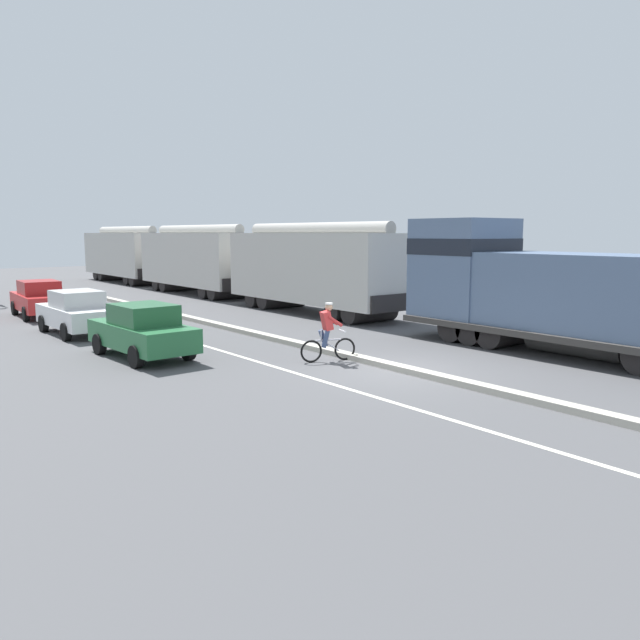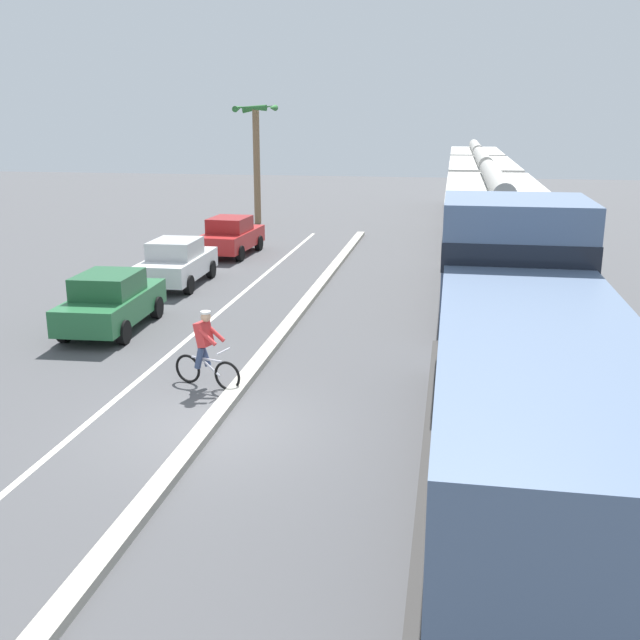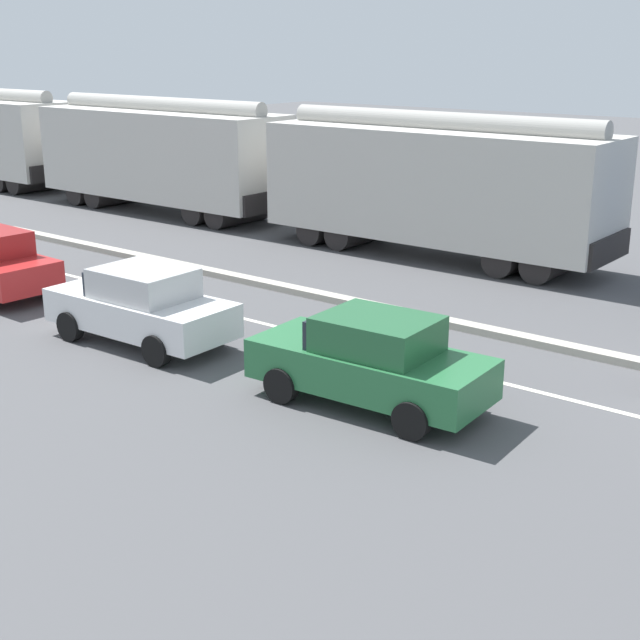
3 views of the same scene
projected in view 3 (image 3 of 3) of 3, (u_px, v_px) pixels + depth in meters
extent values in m
cube|color=#B2AD9E|center=(497.00, 333.00, 19.05)|extent=(0.36, 36.00, 0.16)
cube|color=silver|center=(439.00, 367.00, 17.27)|extent=(0.14, 36.00, 0.01)
cube|color=#B9B7AF|center=(436.00, 183.00, 25.62)|extent=(2.90, 10.40, 3.10)
cylinder|color=#9E9B95|center=(438.00, 122.00, 25.11)|extent=(0.60, 9.88, 0.60)
cube|color=black|center=(296.00, 205.00, 29.08)|extent=(2.61, 0.10, 0.70)
cube|color=black|center=(610.00, 249.00, 22.88)|extent=(2.61, 0.10, 0.70)
cylinder|color=black|center=(332.00, 226.00, 28.35)|extent=(2.46, 0.90, 0.90)
cylinder|color=black|center=(360.00, 230.00, 27.70)|extent=(2.46, 0.90, 0.90)
cylinder|color=black|center=(517.00, 254.00, 24.55)|extent=(2.46, 0.90, 0.90)
cylinder|color=black|center=(554.00, 260.00, 23.90)|extent=(2.46, 0.90, 0.90)
cube|color=beige|center=(162.00, 154.00, 32.46)|extent=(2.90, 10.40, 3.10)
cylinder|color=#A09E98|center=(159.00, 105.00, 31.95)|extent=(0.60, 9.88, 0.60)
cube|color=black|center=(75.00, 174.00, 35.92)|extent=(2.61, 0.10, 0.70)
cube|color=black|center=(270.00, 202.00, 29.72)|extent=(2.61, 0.10, 0.70)
cylinder|color=black|center=(99.00, 190.00, 35.19)|extent=(2.46, 0.90, 0.90)
cylinder|color=black|center=(117.00, 193.00, 34.55)|extent=(2.46, 0.90, 0.90)
cylinder|color=black|center=(216.00, 208.00, 31.39)|extent=(2.46, 0.90, 0.90)
cylinder|color=black|center=(238.00, 212.00, 30.74)|extent=(2.46, 0.90, 0.90)
cube|color=black|center=(58.00, 172.00, 36.56)|extent=(2.61, 0.10, 0.70)
cylinder|color=black|center=(22.00, 178.00, 38.23)|extent=(2.46, 0.90, 0.90)
cylinder|color=black|center=(38.00, 181.00, 37.58)|extent=(2.46, 0.90, 0.90)
cube|color=#286B3D|center=(370.00, 368.00, 15.30)|extent=(1.91, 4.28, 0.70)
cube|color=#225B34|center=(378.00, 334.00, 15.03)|extent=(1.59, 1.97, 0.60)
cube|color=#1E232D|center=(329.00, 326.00, 15.59)|extent=(1.43, 0.19, 0.51)
cylinder|color=black|center=(281.00, 385.00, 15.50)|extent=(0.25, 0.65, 0.64)
cylinder|color=black|center=(334.00, 359.00, 16.76)|extent=(0.25, 0.65, 0.64)
cylinder|color=black|center=(412.00, 420.00, 14.06)|extent=(0.25, 0.65, 0.64)
cylinder|color=black|center=(458.00, 389.00, 15.32)|extent=(0.25, 0.65, 0.64)
cube|color=silver|center=(141.00, 312.00, 18.50)|extent=(1.81, 4.24, 0.70)
cube|color=beige|center=(144.00, 283.00, 18.22)|extent=(1.55, 1.94, 0.60)
cube|color=#1E232D|center=(111.00, 278.00, 18.80)|extent=(1.43, 0.16, 0.51)
cylinder|color=black|center=(70.00, 326.00, 18.72)|extent=(0.24, 0.65, 0.64)
cylinder|color=black|center=(129.00, 309.00, 19.96)|extent=(0.24, 0.65, 0.64)
cylinder|color=black|center=(157.00, 351.00, 17.24)|extent=(0.24, 0.65, 0.64)
cylinder|color=black|center=(214.00, 330.00, 18.48)|extent=(0.24, 0.65, 0.64)
cylinder|color=black|center=(46.00, 284.00, 22.03)|extent=(0.25, 0.65, 0.64)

